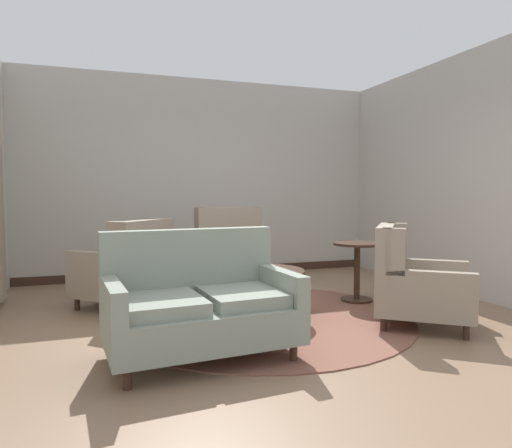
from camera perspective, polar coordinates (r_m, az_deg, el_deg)
name	(u,v)px	position (r m, az deg, el deg)	size (l,w,h in m)	color
ground	(272,326)	(4.52, 2.00, -12.48)	(8.19, 8.19, 0.00)	#896B51
wall_back	(204,178)	(7.15, -6.46, 5.65)	(5.66, 0.08, 3.00)	#BCB7AD
wall_right	(443,176)	(6.55, 22.24, 5.56)	(0.08, 4.09, 3.00)	#BCB7AD
baseboard_back	(206,271)	(7.19, -6.27, -5.88)	(5.50, 0.03, 0.12)	#382319
area_rug	(262,317)	(4.79, 0.69, -11.47)	(3.04, 3.04, 0.01)	brown
coffee_table	(260,279)	(4.64, 0.53, -6.81)	(0.89, 0.89, 0.50)	#382319
porcelain_vase	(260,254)	(4.64, 0.50, -3.75)	(0.17, 0.17, 0.36)	brown
settee	(200,305)	(3.64, -7.00, -9.97)	(1.48, 0.94, 0.98)	gray
armchair_foreground_right	(223,257)	(5.95, -4.06, -4.13)	(0.81, 0.90, 1.10)	gray
armchair_far_left	(127,270)	(5.32, -15.70, -5.48)	(1.17, 1.17, 0.98)	gray
armchair_back_corner	(414,283)	(4.71, 19.05, -6.94)	(1.19, 1.19, 0.96)	gray
side_table	(357,266)	(5.51, 12.43, -5.10)	(0.56, 0.56, 0.70)	#382319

